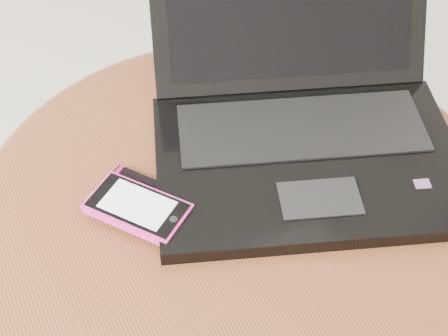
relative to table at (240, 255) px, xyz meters
name	(u,v)px	position (x,y,z in m)	size (l,w,h in m)	color
table	(240,255)	(0.00, 0.00, 0.00)	(0.68, 0.68, 0.54)	#552C12
laptop	(303,114)	(0.12, 0.06, 0.16)	(0.49, 0.49, 0.23)	black
phone_black	(144,199)	(-0.11, 0.05, 0.12)	(0.11, 0.13, 0.01)	black
phone_pink	(138,208)	(-0.12, 0.03, 0.13)	(0.12, 0.13, 0.01)	#FD28B1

